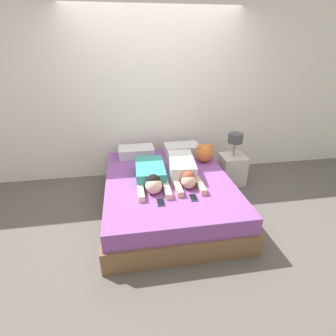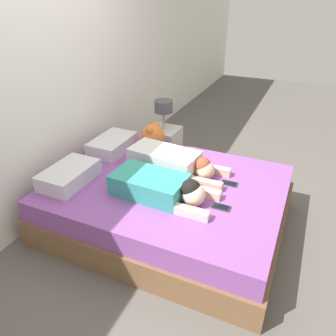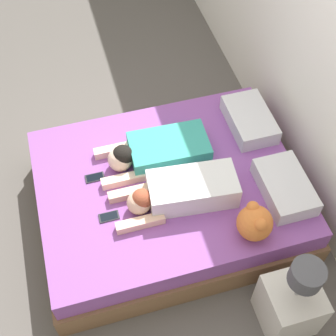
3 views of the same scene
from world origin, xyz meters
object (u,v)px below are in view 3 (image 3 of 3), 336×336
cell_phone_left (95,177)px  cell_phone_right (109,217)px  person_left (156,152)px  person_right (180,192)px  plush_toy (255,222)px  pillow_head_left (249,120)px  nightstand (291,303)px  bed (168,196)px  pillow_head_right (285,187)px

cell_phone_left → cell_phone_right: (0.37, 0.04, 0.00)m
person_left → person_right: 0.43m
person_left → cell_phone_left: (0.05, -0.50, -0.09)m
plush_toy → pillow_head_left: bearing=159.7°
plush_toy → nightstand: 0.60m
person_right → bed: bearing=-169.9°
person_left → person_right: (0.42, 0.07, 0.01)m
person_right → cell_phone_right: 0.55m
cell_phone_left → plush_toy: plush_toy is taller
nightstand → bed: bearing=-153.3°
nightstand → plush_toy: bearing=-168.0°
cell_phone_left → pillow_head_left: bearing=97.7°
plush_toy → nightstand: nightstand is taller
pillow_head_left → plush_toy: size_ratio=1.96×
pillow_head_left → plush_toy: (0.96, -0.35, 0.06)m
pillow_head_left → cell_phone_right: pillow_head_left is taller
cell_phone_left → bed: bearing=72.5°
cell_phone_left → nightstand: (1.28, 1.10, -0.18)m
bed → plush_toy: (0.61, 0.45, 0.37)m
pillow_head_left → cell_phone_left: 1.36m
cell_phone_right → person_right: bearing=90.4°
pillow_head_right → cell_phone_left: pillow_head_right is taller
person_left → nightstand: (1.33, 0.60, -0.26)m
cell_phone_left → pillow_head_right: bearing=68.8°
pillow_head_right → cell_phone_right: size_ratio=3.57×
pillow_head_left → plush_toy: plush_toy is taller
pillow_head_left → cell_phone_left: pillow_head_left is taller
person_left → cell_phone_right: bearing=-47.8°
pillow_head_right → cell_phone_right: pillow_head_right is taller
nightstand → pillow_head_right: bearing=162.0°
bed → cell_phone_right: (0.20, -0.51, 0.24)m
cell_phone_right → plush_toy: size_ratio=0.55×
bed → person_left: bearing=-170.3°
person_left → cell_phone_left: size_ratio=6.01×
bed → person_left: size_ratio=2.32×
person_right → cell_phone_left: person_right is taller
plush_toy → cell_phone_right: bearing=-112.7°
bed → person_right: (0.20, 0.04, 0.33)m
bed → pillow_head_left: bearing=113.6°
pillow_head_left → pillow_head_right: (0.71, 0.00, 0.00)m
pillow_head_right → person_right: 0.79m
person_right → pillow_head_left: bearing=125.7°
pillow_head_right → person_right: person_right is taller
bed → plush_toy: bearing=36.8°
bed → pillow_head_right: bearing=66.4°
person_right → nightstand: (0.91, 0.52, -0.27)m
bed → person_right: 0.39m
cell_phone_left → plush_toy: size_ratio=0.55×
pillow_head_left → nightstand: (1.46, -0.25, -0.24)m
bed → person_right: size_ratio=2.18×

